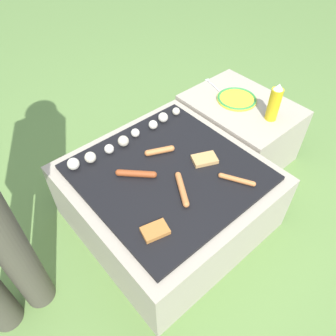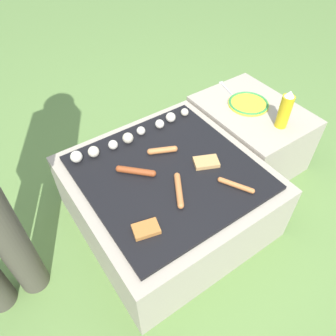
{
  "view_description": "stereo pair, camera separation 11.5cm",
  "coord_description": "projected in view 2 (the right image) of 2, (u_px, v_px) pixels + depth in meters",
  "views": [
    {
      "loc": [
        -0.69,
        -0.79,
        1.47
      ],
      "look_at": [
        0.0,
        0.0,
        0.39
      ],
      "focal_mm": 35.0,
      "sensor_mm": 36.0,
      "label": 1
    },
    {
      "loc": [
        -0.6,
        -0.86,
        1.47
      ],
      "look_at": [
        0.0,
        0.0,
        0.39
      ],
      "focal_mm": 35.0,
      "sensor_mm": 36.0,
      "label": 2
    }
  ],
  "objects": [
    {
      "name": "mushroom_row",
      "position": [
        129.0,
        136.0,
        1.66
      ],
      "size": [
        0.69,
        0.08,
        0.06
      ],
      "color": "silver",
      "rests_on": "grill"
    },
    {
      "name": "condiment_bottle",
      "position": [
        285.0,
        110.0,
        1.69
      ],
      "size": [
        0.06,
        0.06,
        0.22
      ],
      "color": "gold",
      "rests_on": "side_ledge"
    },
    {
      "name": "grill",
      "position": [
        168.0,
        196.0,
        1.66
      ],
      "size": [
        0.87,
        0.87,
        0.37
      ],
      "color": "#A89E8C",
      "rests_on": "ground_plane"
    },
    {
      "name": "bread_slice_center",
      "position": [
        146.0,
        229.0,
        1.29
      ],
      "size": [
        0.12,
        0.1,
        0.02
      ],
      "color": "#B27033",
      "rests_on": "grill"
    },
    {
      "name": "sausage_front_left",
      "position": [
        236.0,
        185.0,
        1.45
      ],
      "size": [
        0.09,
        0.15,
        0.02
      ],
      "color": "#C6753D",
      "rests_on": "grill"
    },
    {
      "name": "side_ledge",
      "position": [
        248.0,
        134.0,
        2.0
      ],
      "size": [
        0.48,
        0.64,
        0.37
      ],
      "color": "#A89E8C",
      "rests_on": "ground_plane"
    },
    {
      "name": "fork_utensil",
      "position": [
        227.0,
        89.0,
        2.0
      ],
      "size": [
        0.06,
        0.19,
        0.01
      ],
      "color": "silver",
      "rests_on": "side_ledge"
    },
    {
      "name": "plate_colorful",
      "position": [
        248.0,
        104.0,
        1.89
      ],
      "size": [
        0.23,
        0.23,
        0.02
      ],
      "color": "yellow",
      "rests_on": "side_ledge"
    },
    {
      "name": "ground_plane",
      "position": [
        168.0,
        217.0,
        1.79
      ],
      "size": [
        14.0,
        14.0,
        0.0
      ],
      "primitive_type": "plane",
      "color": "#608442"
    },
    {
      "name": "sausage_back_center",
      "position": [
        136.0,
        171.0,
        1.5
      ],
      "size": [
        0.14,
        0.15,
        0.03
      ],
      "color": "#93421E",
      "rests_on": "grill"
    },
    {
      "name": "sausage_mid_right",
      "position": [
        179.0,
        190.0,
        1.43
      ],
      "size": [
        0.11,
        0.17,
        0.03
      ],
      "color": "#C6753D",
      "rests_on": "grill"
    },
    {
      "name": "sausage_front_center",
      "position": [
        162.0,
        150.0,
        1.6
      ],
      "size": [
        0.14,
        0.08,
        0.03
      ],
      "color": "#C6753D",
      "rests_on": "grill"
    },
    {
      "name": "bread_slice_right",
      "position": [
        206.0,
        162.0,
        1.55
      ],
      "size": [
        0.14,
        0.12,
        0.02
      ],
      "color": "tan",
      "rests_on": "grill"
    }
  ]
}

